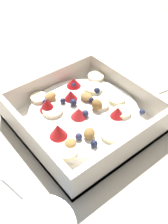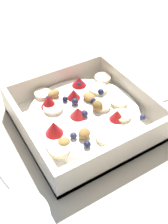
{
  "view_description": "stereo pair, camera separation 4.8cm",
  "coord_description": "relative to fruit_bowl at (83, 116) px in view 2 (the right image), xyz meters",
  "views": [
    {
      "loc": [
        0.21,
        0.26,
        0.36
      ],
      "look_at": [
        -0.01,
        -0.02,
        0.03
      ],
      "focal_mm": 43.12,
      "sensor_mm": 36.0,
      "label": 1
    },
    {
      "loc": [
        0.17,
        0.28,
        0.36
      ],
      "look_at": [
        -0.01,
        -0.02,
        0.03
      ],
      "focal_mm": 43.12,
      "sensor_mm": 36.0,
      "label": 2
    }
  ],
  "objects": [
    {
      "name": "ground_plane",
      "position": [
        0.01,
        0.02,
        -0.02
      ],
      "size": [
        2.4,
        2.4,
        0.0
      ],
      "primitive_type": "plane",
      "color": "beige"
    },
    {
      "name": "fruit_bowl",
      "position": [
        0.0,
        0.0,
        0.0
      ],
      "size": [
        0.23,
        0.23,
        0.06
      ],
      "color": "white",
      "rests_on": "ground"
    },
    {
      "name": "folded_napkin",
      "position": [
        -0.21,
        -0.02,
        -0.02
      ],
      "size": [
        0.14,
        0.14,
        0.01
      ],
      "primitive_type": "cube",
      "rotation": [
        0.0,
        0.0,
        -0.16
      ],
      "color": "white",
      "rests_on": "ground"
    }
  ]
}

